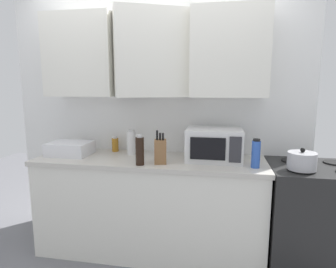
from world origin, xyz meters
TOP-DOWN VIEW (x-y plane):
  - wall_back_with_cabinets at (-0.00, -0.07)m, footprint 2.93×0.57m
  - counter_run at (0.00, -0.30)m, footprint 2.06×0.63m
  - stove_range at (1.42, -0.32)m, footprint 0.76×0.64m
  - kettle at (1.25, -0.46)m, footprint 0.21×0.21m
  - microwave at (0.57, -0.25)m, footprint 0.48×0.37m
  - dish_rack at (-0.78, -0.30)m, footprint 0.38×0.30m
  - knife_block at (0.13, -0.44)m, footprint 0.12×0.14m
  - bottle_white_jar at (-0.21, -0.18)m, footprint 0.08×0.08m
  - bottle_soy_dark at (-0.03, -0.52)m, footprint 0.07×0.07m
  - bottle_amber_vinegar at (-0.40, -0.09)m, footprint 0.07×0.07m
  - bottle_blue_cleaner at (0.91, -0.43)m, footprint 0.07×0.07m

SIDE VIEW (x-z plane):
  - counter_run at x=0.00m, z-range 0.00..0.90m
  - stove_range at x=1.42m, z-range 0.00..0.91m
  - dish_rack at x=-0.78m, z-range 0.90..1.02m
  - bottle_amber_vinegar at x=-0.40m, z-range 0.90..1.05m
  - kettle at x=1.25m, z-range 0.89..1.06m
  - knife_block at x=0.13m, z-range 0.86..1.14m
  - bottle_blue_cleaner at x=0.91m, z-range 0.90..1.13m
  - bottle_white_jar at x=-0.21m, z-range 0.89..1.14m
  - bottle_soy_dark at x=-0.03m, z-range 0.89..1.15m
  - microwave at x=0.57m, z-range 0.90..1.18m
  - wall_back_with_cabinets at x=0.00m, z-range 0.27..2.87m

